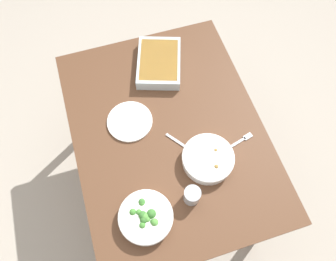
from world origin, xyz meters
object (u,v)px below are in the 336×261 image
object	(u,v)px
drink_cup	(192,196)
baking_dish	(159,62)
stew_bowl	(208,159)
fork_on_table	(239,142)
broccoli_bowl	(146,217)
spoon_by_stew	(186,147)
spoon_by_broccoli	(156,219)
side_plate	(130,121)

from	to	relation	value
drink_cup	baking_dish	bearing A→B (deg)	174.48
stew_bowl	fork_on_table	size ratio (longest dim) A/B	1.35
drink_cup	fork_on_table	world-z (taller)	drink_cup
broccoli_bowl	spoon_by_stew	distance (m)	0.37
stew_bowl	fork_on_table	distance (m)	0.18
stew_bowl	spoon_by_broccoli	distance (m)	0.35
spoon_by_broccoli	fork_on_table	xyz separation A→B (m)	(-0.23, 0.47, -0.00)
spoon_by_stew	spoon_by_broccoli	xyz separation A→B (m)	(0.28, -0.23, 0.00)
broccoli_bowl	baking_dish	world-z (taller)	broccoli_bowl
spoon_by_stew	spoon_by_broccoli	world-z (taller)	same
broccoli_bowl	stew_bowl	bearing A→B (deg)	116.22
stew_bowl	spoon_by_broccoli	size ratio (longest dim) A/B	1.40
drink_cup	fork_on_table	distance (m)	0.36
drink_cup	side_plate	size ratio (longest dim) A/B	0.39
stew_bowl	spoon_by_stew	xyz separation A→B (m)	(-0.10, -0.07, -0.03)
baking_dish	fork_on_table	xyz separation A→B (m)	(0.53, 0.23, -0.03)
baking_dish	side_plate	distance (m)	0.36
stew_bowl	spoon_by_stew	bearing A→B (deg)	-143.26
stew_bowl	fork_on_table	xyz separation A→B (m)	(-0.05, 0.18, -0.03)
stew_bowl	side_plate	size ratio (longest dim) A/B	1.08
stew_bowl	drink_cup	bearing A→B (deg)	-42.18
drink_cup	side_plate	bearing A→B (deg)	-159.97
stew_bowl	fork_on_table	bearing A→B (deg)	104.62
drink_cup	spoon_by_stew	xyz separation A→B (m)	(-0.23, 0.06, -0.03)
baking_dish	fork_on_table	size ratio (longest dim) A/B	2.02
broccoli_bowl	drink_cup	xyz separation A→B (m)	(-0.03, 0.21, 0.01)
spoon_by_stew	spoon_by_broccoli	distance (m)	0.36
baking_dish	spoon_by_broccoli	world-z (taller)	baking_dish
baking_dish	fork_on_table	bearing A→B (deg)	23.71
broccoli_bowl	spoon_by_broccoli	bearing A→B (deg)	66.95
drink_cup	fork_on_table	bearing A→B (deg)	121.47
spoon_by_broccoli	broccoli_bowl	bearing A→B (deg)	-113.05
spoon_by_stew	fork_on_table	distance (m)	0.25
stew_bowl	spoon_by_stew	distance (m)	0.12
side_plate	fork_on_table	bearing A→B (deg)	61.07
stew_bowl	broccoli_bowl	distance (m)	0.38
drink_cup	spoon_by_stew	distance (m)	0.24
stew_bowl	spoon_by_broccoli	bearing A→B (deg)	-58.39
stew_bowl	baking_dish	size ratio (longest dim) A/B	0.67
drink_cup	spoon_by_broccoli	bearing A→B (deg)	-75.74
spoon_by_stew	drink_cup	bearing A→B (deg)	-13.23
drink_cup	fork_on_table	size ratio (longest dim) A/B	0.48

